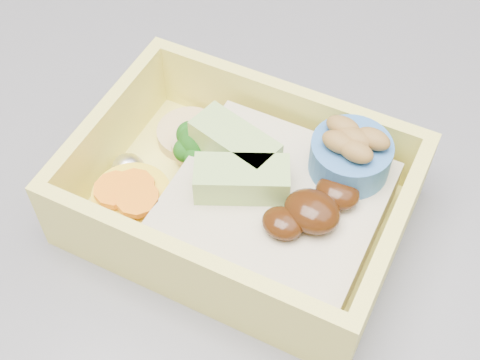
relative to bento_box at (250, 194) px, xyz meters
The scene contains 1 object.
bento_box is the anchor object (origin of this frame).
Camera 1 is at (0.05, -0.43, 1.27)m, focal length 50.00 mm.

